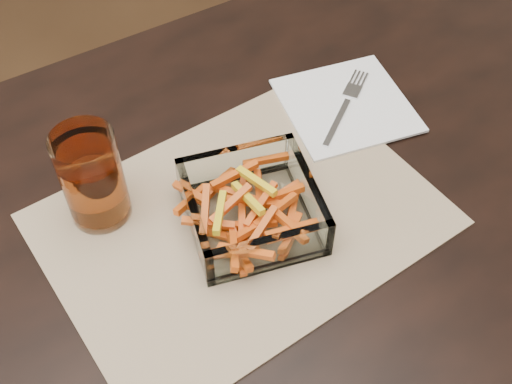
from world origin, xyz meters
The scene contains 6 objects.
dining_table centered at (0.00, 0.00, 0.66)m, with size 1.60×0.90×0.75m.
placemat centered at (0.16, 0.05, 0.75)m, with size 0.45×0.33×0.00m, color tan.
glass_bowl centered at (0.16, 0.04, 0.78)m, with size 0.18×0.18×0.06m.
tumbler centered at (0.02, 0.15, 0.81)m, with size 0.07×0.07×0.13m.
napkin centered at (0.38, 0.14, 0.76)m, with size 0.17×0.17×0.00m, color white.
fork centered at (0.38, 0.14, 0.76)m, with size 0.14×0.10×0.00m.
Camera 1 is at (-0.07, -0.35, 1.37)m, focal length 45.00 mm.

